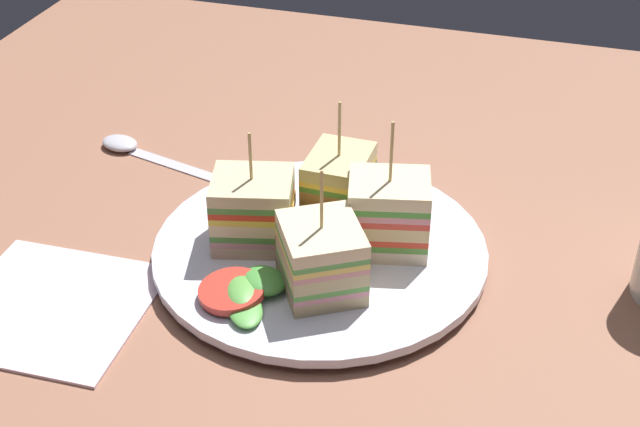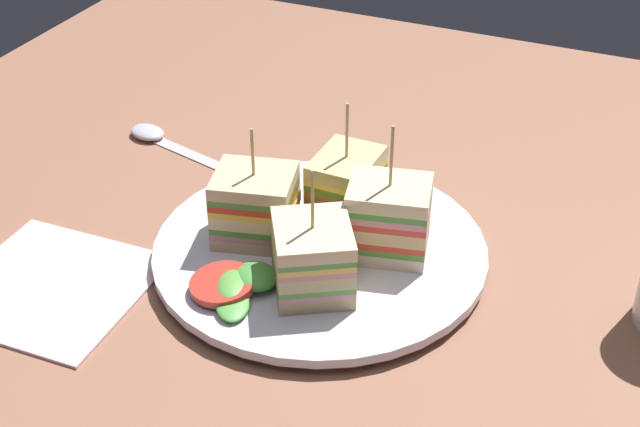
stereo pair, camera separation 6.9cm
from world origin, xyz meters
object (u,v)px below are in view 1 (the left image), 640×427
sandwich_wedge_0 (254,210)px  sandwich_wedge_3 (335,183)px  chip_pile (325,235)px  napkin (51,306)px  sandwich_wedge_1 (321,258)px  plate (320,251)px  sandwich_wedge_2 (388,214)px  spoon (138,150)px

sandwich_wedge_0 → sandwich_wedge_3: 7.64cm
sandwich_wedge_0 → chip_pile: (-0.43, 5.61, -1.51)cm
napkin → sandwich_wedge_0: bearing=131.6°
napkin → chip_pile: bearing=122.2°
chip_pile → napkin: bearing=-57.8°
sandwich_wedge_1 → plate: bearing=-12.9°
sandwich_wedge_2 → spoon: size_ratio=0.67×
sandwich_wedge_0 → spoon: (-11.71, -16.02, -3.79)cm
sandwich_wedge_2 → spoon: (-9.43, -26.06, -3.93)cm
napkin → spoon: bearing=-169.7°
plate → sandwich_wedge_3: sandwich_wedge_3 is taller
sandwich_wedge_0 → spoon: size_ratio=0.59×
sandwich_wedge_1 → chip_pile: 4.89cm
spoon → napkin: spoon is taller
plate → sandwich_wedge_0: (0.77, -5.10, 3.35)cm
sandwich_wedge_2 → chip_pile: bearing=9.6°
spoon → napkin: size_ratio=1.17×
plate → napkin: size_ratio=1.89×
plate → sandwich_wedge_3: (-5.15, -0.27, 3.15)cm
sandwich_wedge_3 → chip_pile: bearing=9.6°
sandwich_wedge_0 → napkin: (10.63, -11.97, -3.93)cm
plate → sandwich_wedge_1: bearing=18.0°
sandwich_wedge_0 → napkin: bearing=-152.5°
sandwich_wedge_3 → chip_pile: 5.69cm
sandwich_wedge_0 → sandwich_wedge_2: (-2.28, 10.04, 0.15)cm
spoon → sandwich_wedge_3: bearing=178.5°
sandwich_wedge_2 → chip_pile: (1.84, -4.42, -1.66)cm
plate → sandwich_wedge_1: (4.91, 1.59, 3.18)cm
sandwich_wedge_1 → sandwich_wedge_2: (-6.41, 3.34, 0.31)cm
sandwich_wedge_1 → chip_pile: (-4.57, -1.08, -1.35)cm
sandwich_wedge_2 → spoon: bearing=-33.0°
sandwich_wedge_0 → napkin: sandwich_wedge_0 is taller
sandwich_wedge_3 → sandwich_wedge_1: bearing=12.0°
plate → napkin: plate is taller
sandwich_wedge_1 → sandwich_wedge_3: (-10.05, -1.86, -0.03)cm
plate → sandwich_wedge_1: 6.06cm
plate → chip_pile: (0.34, 0.51, 1.83)cm
plate → napkin: bearing=-56.3°
chip_pile → napkin: size_ratio=0.57×
chip_pile → spoon: (-11.27, -21.64, -2.27)cm
sandwich_wedge_1 → sandwich_wedge_0: bearing=27.4°
plate → sandwich_wedge_2: bearing=107.0°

